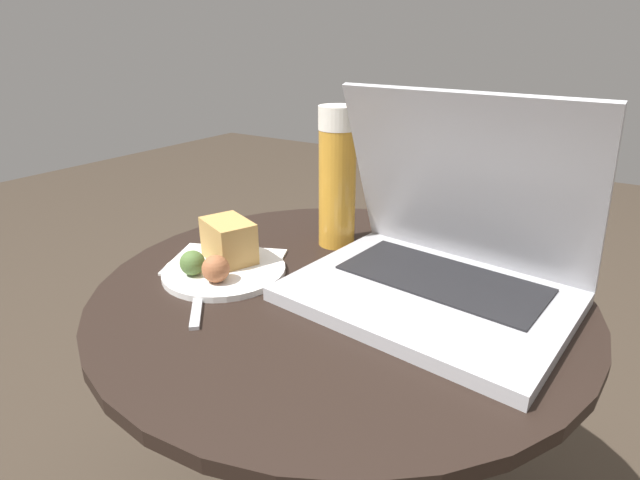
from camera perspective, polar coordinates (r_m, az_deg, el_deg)
name	(u,v)px	position (r m, az deg, el deg)	size (l,w,h in m)	color
table	(338,378)	(0.78, 2.07, -15.47)	(0.67, 0.67, 0.52)	#9E9EA3
napkin	(226,262)	(0.77, -10.69, -2.47)	(0.20, 0.17, 0.00)	white
laptop	(441,258)	(0.67, 13.66, -1.96)	(0.36, 0.30, 0.26)	#B2B2B7
beer_glass	(337,178)	(0.80, 1.99, 7.12)	(0.06, 0.06, 0.22)	gold
snack_plate	(224,257)	(0.74, -10.96, -1.90)	(0.18, 0.18, 0.07)	white
fork	(199,290)	(0.70, -13.62, -5.54)	(0.13, 0.14, 0.00)	#B2B2B7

